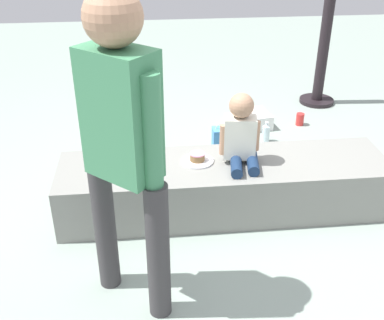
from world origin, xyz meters
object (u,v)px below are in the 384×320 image
object	(u,v)px
cake_plate	(197,159)
gift_bag	(228,146)
party_cup_red	(300,119)
water_bottle_near_gift	(266,133)
adult_standing	(122,135)
child_seated	(241,134)
handbag_black_leather	(126,147)
cake_box_white	(251,119)

from	to	relation	value
cake_plate	gift_bag	size ratio (longest dim) A/B	0.62
party_cup_red	water_bottle_near_gift	bearing A→B (deg)	-142.45
adult_standing	party_cup_red	size ratio (longest dim) A/B	13.99
child_seated	cake_plate	xyz separation A→B (m)	(-0.28, 0.04, -0.19)
gift_bag	cake_plate	bearing A→B (deg)	-117.78
adult_standing	gift_bag	bearing A→B (deg)	62.01
handbag_black_leather	adult_standing	bearing A→B (deg)	-87.39
child_seated	water_bottle_near_gift	xyz separation A→B (m)	(0.45, 1.00, -0.49)
water_bottle_near_gift	cake_plate	bearing A→B (deg)	-127.40
adult_standing	cake_plate	size ratio (longest dim) A/B	7.29
child_seated	handbag_black_leather	size ratio (longest dim) A/B	1.44
handbag_black_leather	gift_bag	bearing A→B (deg)	-11.33
cake_plate	party_cup_red	size ratio (longest dim) A/B	1.92
cake_plate	handbag_black_leather	distance (m)	0.97
party_cup_red	handbag_black_leather	size ratio (longest dim) A/B	0.35
gift_bag	water_bottle_near_gift	bearing A→B (deg)	40.24
child_seated	adult_standing	distance (m)	1.14
water_bottle_near_gift	party_cup_red	bearing A→B (deg)	37.55
water_bottle_near_gift	party_cup_red	xyz separation A→B (m)	(0.42, 0.32, -0.03)
child_seated	cake_plate	size ratio (longest dim) A/B	2.16
child_seated	cake_plate	distance (m)	0.34
handbag_black_leather	cake_plate	bearing A→B (deg)	-56.49
adult_standing	water_bottle_near_gift	xyz separation A→B (m)	(1.17, 1.78, -0.90)
child_seated	gift_bag	bearing A→B (deg)	86.61
cake_plate	cake_box_white	size ratio (longest dim) A/B	0.69
cake_box_white	adult_standing	bearing A→B (deg)	-117.74
cake_plate	cake_box_white	bearing A→B (deg)	62.52
cake_plate	water_bottle_near_gift	world-z (taller)	cake_plate
child_seated	water_bottle_near_gift	bearing A→B (deg)	65.71
adult_standing	water_bottle_near_gift	distance (m)	2.32
party_cup_red	gift_bag	bearing A→B (deg)	-141.09
adult_standing	water_bottle_near_gift	size ratio (longest dim) A/B	8.49
party_cup_red	cake_box_white	bearing A→B (deg)	177.62
child_seated	handbag_black_leather	distance (m)	1.23
adult_standing	handbag_black_leather	bearing A→B (deg)	92.61
gift_bag	handbag_black_leather	size ratio (longest dim) A/B	1.07
water_bottle_near_gift	handbag_black_leather	bearing A→B (deg)	-171.77
water_bottle_near_gift	handbag_black_leather	distance (m)	1.26
water_bottle_near_gift	handbag_black_leather	xyz separation A→B (m)	(-1.25, -0.18, 0.02)
party_cup_red	handbag_black_leather	bearing A→B (deg)	-163.26
child_seated	party_cup_red	size ratio (longest dim) A/B	4.14
water_bottle_near_gift	cake_box_white	world-z (taller)	water_bottle_near_gift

